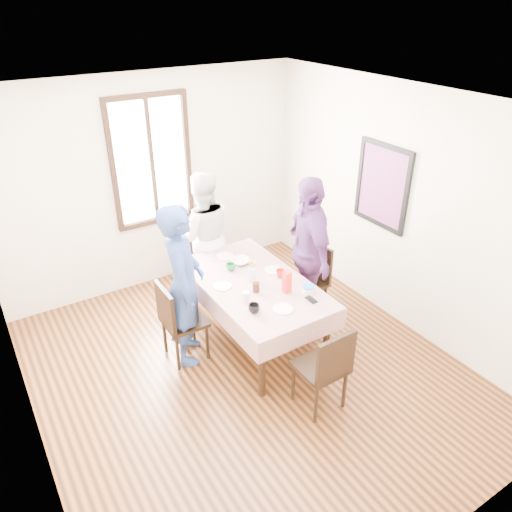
{
  "coord_description": "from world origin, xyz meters",
  "views": [
    {
      "loc": [
        -2.0,
        -3.31,
        3.5
      ],
      "look_at": [
        0.33,
        0.37,
        1.1
      ],
      "focal_mm": 34.16,
      "sensor_mm": 36.0,
      "label": 1
    }
  ],
  "objects_px": {
    "person_far": "(205,237)",
    "person_right": "(306,252)",
    "chair_right": "(306,284)",
    "chair_left": "(184,321)",
    "chair_far": "(205,262)",
    "person_left": "(183,286)",
    "chair_near": "(320,366)",
    "dining_table": "(254,312)"
  },
  "relations": [
    {
      "from": "chair_left",
      "to": "person_left",
      "type": "xyz_separation_m",
      "value": [
        0.02,
        0.0,
        0.43
      ]
    },
    {
      "from": "dining_table",
      "to": "chair_far",
      "type": "distance_m",
      "value": 1.16
    },
    {
      "from": "chair_right",
      "to": "person_right",
      "type": "height_order",
      "value": "person_right"
    },
    {
      "from": "dining_table",
      "to": "chair_near",
      "type": "height_order",
      "value": "chair_near"
    },
    {
      "from": "dining_table",
      "to": "chair_right",
      "type": "relative_size",
      "value": 1.84
    },
    {
      "from": "person_right",
      "to": "chair_right",
      "type": "bearing_deg",
      "value": 107.36
    },
    {
      "from": "chair_left",
      "to": "chair_far",
      "type": "relative_size",
      "value": 1.0
    },
    {
      "from": "dining_table",
      "to": "person_right",
      "type": "xyz_separation_m",
      "value": [
        0.74,
        0.05,
        0.52
      ]
    },
    {
      "from": "chair_right",
      "to": "person_right",
      "type": "bearing_deg",
      "value": 80.89
    },
    {
      "from": "chair_left",
      "to": "chair_near",
      "type": "relative_size",
      "value": 1.0
    },
    {
      "from": "chair_left",
      "to": "chair_near",
      "type": "xyz_separation_m",
      "value": [
        0.76,
        -1.31,
        0.0
      ]
    },
    {
      "from": "person_far",
      "to": "person_right",
      "type": "distance_m",
      "value": 1.31
    },
    {
      "from": "person_far",
      "to": "dining_table",
      "type": "bearing_deg",
      "value": 108.89
    },
    {
      "from": "dining_table",
      "to": "chair_near",
      "type": "distance_m",
      "value": 1.16
    },
    {
      "from": "chair_right",
      "to": "person_left",
      "type": "bearing_deg",
      "value": 76.88
    },
    {
      "from": "chair_far",
      "to": "person_right",
      "type": "bearing_deg",
      "value": 126.74
    },
    {
      "from": "person_right",
      "to": "person_far",
      "type": "bearing_deg",
      "value": -128.31
    },
    {
      "from": "chair_left",
      "to": "person_far",
      "type": "relative_size",
      "value": 0.55
    },
    {
      "from": "person_far",
      "to": "chair_near",
      "type": "bearing_deg",
      "value": 108.89
    },
    {
      "from": "chair_right",
      "to": "chair_near",
      "type": "relative_size",
      "value": 1.0
    },
    {
      "from": "chair_right",
      "to": "dining_table",
      "type": "bearing_deg",
      "value": 84.85
    },
    {
      "from": "chair_near",
      "to": "dining_table",
      "type": "bearing_deg",
      "value": 89.25
    },
    {
      "from": "chair_right",
      "to": "chair_far",
      "type": "bearing_deg",
      "value": 25.43
    },
    {
      "from": "dining_table",
      "to": "chair_far",
      "type": "height_order",
      "value": "chair_far"
    },
    {
      "from": "person_right",
      "to": "chair_far",
      "type": "bearing_deg",
      "value": -128.82
    },
    {
      "from": "chair_right",
      "to": "chair_far",
      "type": "height_order",
      "value": "same"
    },
    {
      "from": "dining_table",
      "to": "chair_left",
      "type": "height_order",
      "value": "chair_left"
    },
    {
      "from": "person_left",
      "to": "person_right",
      "type": "bearing_deg",
      "value": -69.39
    },
    {
      "from": "chair_right",
      "to": "person_right",
      "type": "distance_m",
      "value": 0.44
    },
    {
      "from": "chair_right",
      "to": "person_left",
      "type": "xyz_separation_m",
      "value": [
        -1.49,
        0.1,
        0.43
      ]
    },
    {
      "from": "dining_table",
      "to": "chair_right",
      "type": "distance_m",
      "value": 0.76
    },
    {
      "from": "chair_right",
      "to": "person_far",
      "type": "xyz_separation_m",
      "value": [
        -0.76,
        1.08,
        0.37
      ]
    },
    {
      "from": "chair_far",
      "to": "chair_near",
      "type": "height_order",
      "value": "same"
    },
    {
      "from": "dining_table",
      "to": "person_left",
      "type": "distance_m",
      "value": 0.91
    },
    {
      "from": "chair_left",
      "to": "chair_near",
      "type": "height_order",
      "value": "same"
    },
    {
      "from": "chair_right",
      "to": "chair_near",
      "type": "xyz_separation_m",
      "value": [
        -0.76,
        -1.2,
        0.0
      ]
    },
    {
      "from": "chair_far",
      "to": "dining_table",
      "type": "bearing_deg",
      "value": 92.92
    },
    {
      "from": "chair_far",
      "to": "person_left",
      "type": "distance_m",
      "value": 1.31
    },
    {
      "from": "chair_far",
      "to": "person_far",
      "type": "relative_size",
      "value": 0.55
    },
    {
      "from": "chair_far",
      "to": "person_right",
      "type": "xyz_separation_m",
      "value": [
        0.74,
        -1.1,
        0.44
      ]
    },
    {
      "from": "person_right",
      "to": "dining_table",
      "type": "bearing_deg",
      "value": -68.58
    },
    {
      "from": "person_left",
      "to": "person_far",
      "type": "distance_m",
      "value": 1.22
    }
  ]
}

